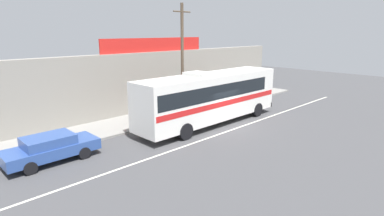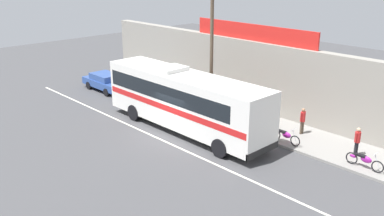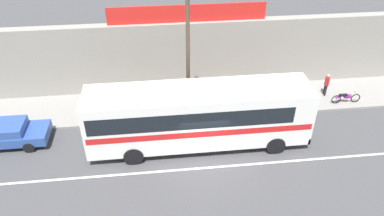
# 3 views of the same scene
# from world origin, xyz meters

# --- Properties ---
(ground_plane) EXTENTS (70.00, 70.00, 0.00)m
(ground_plane) POSITION_xyz_m (0.00, 0.00, 0.00)
(ground_plane) COLOR #444447
(sidewalk_slab) EXTENTS (30.00, 3.60, 0.14)m
(sidewalk_slab) POSITION_xyz_m (0.00, 5.20, 0.07)
(sidewalk_slab) COLOR gray
(sidewalk_slab) RESTS_ON ground_plane
(storefront_facade) EXTENTS (30.00, 0.70, 4.80)m
(storefront_facade) POSITION_xyz_m (0.00, 7.35, 2.40)
(storefront_facade) COLOR gray
(storefront_facade) RESTS_ON ground_plane
(storefront_billboard) EXTENTS (9.96, 0.12, 1.10)m
(storefront_billboard) POSITION_xyz_m (-0.12, 7.35, 5.35)
(storefront_billboard) COLOR red
(storefront_billboard) RESTS_ON storefront_facade
(road_center_stripe) EXTENTS (30.00, 0.14, 0.01)m
(road_center_stripe) POSITION_xyz_m (0.00, -0.80, 0.00)
(road_center_stripe) COLOR silver
(road_center_stripe) RESTS_ON ground_plane
(intercity_bus) EXTENTS (11.94, 2.69, 3.78)m
(intercity_bus) POSITION_xyz_m (-0.24, 1.18, 2.07)
(intercity_bus) COLOR white
(intercity_bus) RESTS_ON ground_plane
(parked_car) EXTENTS (4.52, 1.89, 1.37)m
(parked_car) POSITION_xyz_m (-10.79, 2.38, 0.74)
(parked_car) COLOR #2D4C93
(parked_car) RESTS_ON ground_plane
(utility_pole) EXTENTS (1.60, 0.22, 8.22)m
(utility_pole) POSITION_xyz_m (-0.46, 3.78, 4.39)
(utility_pole) COLOR brown
(utility_pole) RESTS_ON sidewalk_slab
(motorcycle_black) EXTENTS (1.93, 0.56, 0.94)m
(motorcycle_black) POSITION_xyz_m (9.81, 4.02, 0.57)
(motorcycle_black) COLOR black
(motorcycle_black) RESTS_ON sidewalk_slab
(motorcycle_purple) EXTENTS (1.91, 0.56, 0.94)m
(motorcycle_purple) POSITION_xyz_m (5.33, 3.81, 0.57)
(motorcycle_purple) COLOR black
(motorcycle_purple) RESTS_ON sidewalk_slab
(pedestrian_far_right) EXTENTS (0.30, 0.48, 1.66)m
(pedestrian_far_right) POSITION_xyz_m (-4.13, 4.72, 1.11)
(pedestrian_far_right) COLOR navy
(pedestrian_far_right) RESTS_ON sidewalk_slab
(pedestrian_far_left) EXTENTS (0.30, 0.48, 1.57)m
(pedestrian_far_left) POSITION_xyz_m (8.88, 5.09, 1.04)
(pedestrian_far_left) COLOR black
(pedestrian_far_left) RESTS_ON sidewalk_slab
(pedestrian_near_shop) EXTENTS (0.30, 0.48, 1.59)m
(pedestrian_near_shop) POSITION_xyz_m (5.27, 5.63, 1.06)
(pedestrian_near_shop) COLOR brown
(pedestrian_near_shop) RESTS_ON sidewalk_slab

